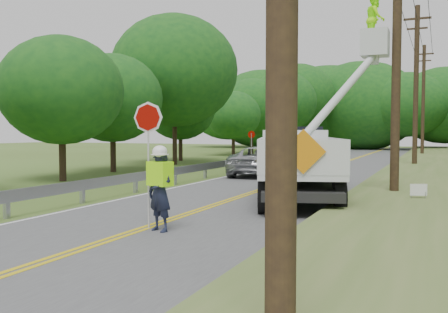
% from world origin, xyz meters
% --- Properties ---
extents(ground, '(140.00, 140.00, 0.00)m').
position_xyz_m(ground, '(0.00, 0.00, 0.00)').
color(ground, '#435620').
rests_on(ground, ground).
extents(road, '(7.20, 96.00, 0.03)m').
position_xyz_m(road, '(0.00, 14.00, 0.01)').
color(road, '#4A4A4D').
rests_on(road, ground).
extents(guardrail, '(0.18, 48.00, 0.77)m').
position_xyz_m(guardrail, '(-4.02, 14.91, 0.55)').
color(guardrail, '#9D9FA5').
rests_on(guardrail, ground).
extents(utility_poles, '(1.60, 43.30, 10.00)m').
position_xyz_m(utility_poles, '(5.00, 17.02, 5.27)').
color(utility_poles, black).
rests_on(utility_poles, ground).
extents(treeline_left, '(9.98, 55.20, 10.42)m').
position_xyz_m(treeline_left, '(-10.12, 31.10, 5.49)').
color(treeline_left, '#332319').
rests_on(treeline_left, ground).
extents(treeline_horizon, '(57.36, 15.70, 12.49)m').
position_xyz_m(treeline_horizon, '(1.70, 56.15, 5.50)').
color(treeline_horizon, '#154719').
rests_on(treeline_horizon, ground).
extents(flagger, '(1.17, 0.61, 2.99)m').
position_xyz_m(flagger, '(0.51, 1.18, 1.08)').
color(flagger, '#191E33').
rests_on(flagger, road).
extents(bucket_truck, '(4.86, 7.48, 6.93)m').
position_xyz_m(bucket_truck, '(1.96, 8.29, 1.57)').
color(bucket_truck, black).
rests_on(bucket_truck, road).
extents(suv_silver, '(3.08, 5.67, 1.51)m').
position_xyz_m(suv_silver, '(-2.09, 15.54, 0.78)').
color(suv_silver, '#A9ABB0').
rests_on(suv_silver, road).
extents(suv_darkgrey, '(4.11, 6.18, 1.66)m').
position_xyz_m(suv_darkgrey, '(-1.58, 23.83, 0.85)').
color(suv_darkgrey, '#3A3F42').
rests_on(suv_darkgrey, road).
extents(stop_sign_permanent, '(0.50, 0.06, 2.35)m').
position_xyz_m(stop_sign_permanent, '(-4.84, 21.42, 1.54)').
color(stop_sign_permanent, '#9D9FA5').
rests_on(stop_sign_permanent, ground).
extents(yard_sign, '(0.48, 0.21, 0.73)m').
position_xyz_m(yard_sign, '(5.83, 7.34, 0.52)').
color(yard_sign, white).
rests_on(yard_sign, ground).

